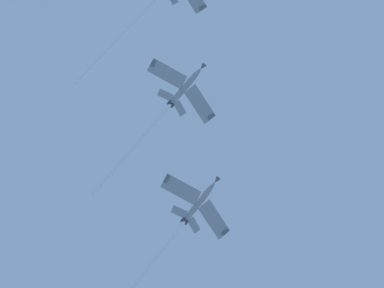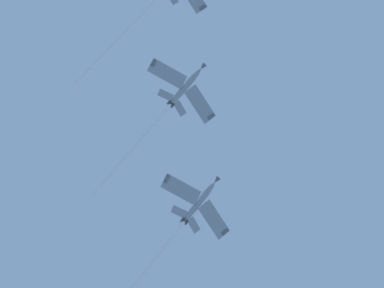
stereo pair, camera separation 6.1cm
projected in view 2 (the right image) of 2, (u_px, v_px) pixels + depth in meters
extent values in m
cube|color=#595E60|center=(203.00, 7.00, 159.67)|extent=(1.75, 1.18, 1.01)
cylinder|color=white|center=(121.00, 36.00, 150.85)|extent=(27.62, 2.90, 16.52)
ellipsoid|color=gray|center=(186.00, 87.00, 155.40)|extent=(11.27, 2.33, 6.93)
cone|color=#595E60|center=(202.00, 67.00, 157.55)|extent=(2.05, 1.33, 1.82)
ellipsoid|color=black|center=(190.00, 81.00, 156.64)|extent=(2.95, 1.19, 2.13)
cube|color=gray|center=(200.00, 104.00, 155.87)|extent=(5.85, 9.56, 1.90)
cube|color=#595E60|center=(212.00, 117.00, 156.52)|extent=(1.77, 1.17, 0.97)
cube|color=gray|center=(167.00, 74.00, 154.23)|extent=(4.81, 9.44, 1.90)
cube|color=#595E60|center=(153.00, 63.00, 153.62)|extent=(1.74, 0.98, 0.97)
cube|color=gray|center=(180.00, 108.00, 154.15)|extent=(2.87, 3.96, 1.00)
cube|color=gray|center=(166.00, 95.00, 153.44)|extent=(2.49, 3.90, 1.00)
cube|color=#595E60|center=(171.00, 102.00, 155.17)|extent=(3.45, 0.41, 3.61)
cylinder|color=#38383D|center=(172.00, 105.00, 153.51)|extent=(1.31, 0.88, 1.18)
cylinder|color=#38383D|center=(169.00, 103.00, 153.37)|extent=(1.31, 0.88, 1.18)
cylinder|color=white|center=(133.00, 149.00, 148.89)|extent=(24.96, 2.53, 14.14)
ellipsoid|color=gray|center=(199.00, 202.00, 152.00)|extent=(11.14, 2.43, 7.23)
cone|color=#595E60|center=(216.00, 181.00, 154.35)|extent=(2.07, 1.35, 1.84)
ellipsoid|color=black|center=(204.00, 195.00, 153.29)|extent=(2.94, 1.21, 2.19)
cube|color=gray|center=(214.00, 220.00, 152.45)|extent=(5.87, 9.55, 1.99)
cube|color=#595E60|center=(226.00, 232.00, 153.10)|extent=(1.75, 1.17, 1.01)
cube|color=gray|center=(181.00, 189.00, 150.80)|extent=(4.68, 9.41, 1.99)
cube|color=#595E60|center=(167.00, 178.00, 150.17)|extent=(1.71, 0.96, 1.01)
cube|color=gray|center=(194.00, 225.00, 150.60)|extent=(2.88, 3.95, 1.05)
cube|color=gray|center=(179.00, 212.00, 149.89)|extent=(2.44, 3.88, 1.05)
cube|color=#595E60|center=(185.00, 218.00, 151.61)|extent=(3.49, 0.44, 3.63)
cylinder|color=#38383D|center=(186.00, 222.00, 149.94)|extent=(1.32, 0.89, 1.20)
cylinder|color=#38383D|center=(183.00, 220.00, 149.80)|extent=(1.32, 0.89, 1.20)
cylinder|color=white|center=(135.00, 284.00, 143.57)|extent=(31.11, 3.26, 18.72)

